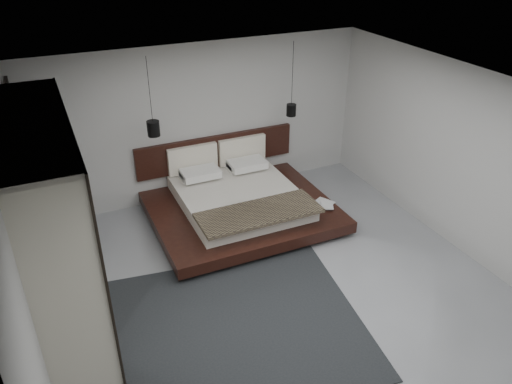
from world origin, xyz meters
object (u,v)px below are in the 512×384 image
wardrobe (58,240)px  rug (209,332)px  bed (239,201)px  pendant_left (153,128)px  pendant_right (291,110)px  lattice_screen (27,170)px

wardrobe → rug: 2.16m
bed → pendant_left: (-1.23, 0.49, 1.36)m
pendant_right → wardrobe: wardrobe is taller
lattice_screen → pendant_right: 4.40m
pendant_left → pendant_right: same height
pendant_left → pendant_right: 2.46m
pendant_left → wardrobe: wardrobe is taller
pendant_left → lattice_screen: bearing=178.3°
pendant_left → pendant_right: bearing=0.0°
bed → pendant_left: size_ratio=2.38×
pendant_right → rug: pendant_right is taller
pendant_right → wardrobe: size_ratio=0.45×
pendant_right → wardrobe: (-4.14, -2.27, -0.19)m
lattice_screen → bed: size_ratio=0.87×
lattice_screen → pendant_right: size_ratio=2.01×
bed → pendant_left: pendant_left is taller
lattice_screen → pendant_left: (1.93, -0.06, 0.37)m
bed → rug: (-1.41, -2.42, -0.29)m
lattice_screen → bed: lattice_screen is taller
lattice_screen → wardrobe: (0.25, -2.33, 0.13)m
rug → bed: bearing=59.8°
lattice_screen → rug: 3.68m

